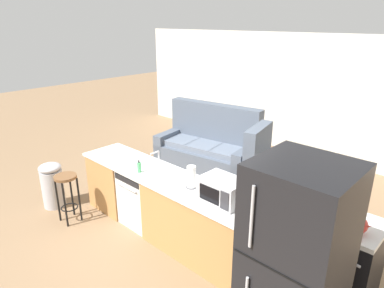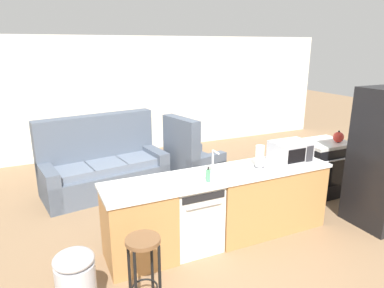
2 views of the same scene
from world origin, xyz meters
name	(u,v)px [view 2 (image 2 of 2)]	position (x,y,z in m)	size (l,w,h in m)	color
ground_plane	(210,241)	(0.00, 0.00, 0.00)	(24.00, 24.00, 0.00)	#896B4C
wall_back	(137,95)	(0.30, 4.20, 1.30)	(10.00, 0.06, 2.60)	silver
kitchen_counter	(228,207)	(0.24, 0.00, 0.42)	(2.94, 0.66, 0.90)	#B77F47
dishwasher	(193,215)	(-0.25, 0.00, 0.42)	(0.58, 0.61, 0.84)	silver
stove_range	(321,168)	(2.35, 0.55, 0.45)	(0.76, 0.68, 0.90)	black
microwave	(290,152)	(1.18, 0.00, 1.04)	(0.50, 0.37, 0.28)	#B7B7BC
sink_faucet	(213,163)	(0.04, 0.03, 1.03)	(0.07, 0.18, 0.30)	silver
paper_towel_roll	(260,157)	(0.69, 0.00, 1.04)	(0.14, 0.14, 0.28)	#4C4C51
soap_bottle	(208,175)	(-0.13, -0.16, 0.97)	(0.06, 0.06, 0.18)	#4CB266
kettle	(338,137)	(2.52, 0.42, 0.99)	(0.21, 0.17, 0.19)	red
bar_stool	(144,258)	(-1.09, -0.75, 0.54)	(0.32, 0.32, 0.74)	brown
couch	(103,168)	(-0.91, 2.21, 0.39)	(2.11, 1.20, 1.27)	#515B6B
armchair	(190,162)	(0.61, 1.96, 0.35)	(0.97, 1.01, 1.20)	#515B6B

